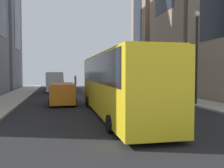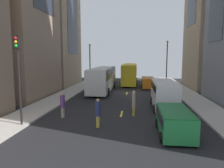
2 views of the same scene
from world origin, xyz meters
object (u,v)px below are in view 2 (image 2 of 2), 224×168
object	(u,v)px
streetcar_yellow	(130,72)
delivery_van_white	(164,92)
city_bus_white	(103,77)
pedestrian_crossing_near	(134,102)
car_orange_1	(148,82)
traffic_light_near_corner	(18,64)
pedestrian_walking_far	(98,112)
car_green_0	(174,120)
pedestrian_waiting_curb	(63,105)

from	to	relation	value
streetcar_yellow	delivery_van_white	world-z (taller)	streetcar_yellow
city_bus_white	pedestrian_crossing_near	world-z (taller)	city_bus_white
car_orange_1	traffic_light_near_corner	xyz separation A→B (m)	(-9.89, -20.01, 3.43)
car_orange_1	pedestrian_walking_far	world-z (taller)	pedestrian_walking_far
car_green_0	pedestrian_walking_far	world-z (taller)	pedestrian_walking_far
pedestrian_walking_far	delivery_van_white	bearing A→B (deg)	-23.81
city_bus_white	traffic_light_near_corner	size ratio (longest dim) A/B	1.87
car_orange_1	delivery_van_white	bearing A→B (deg)	-86.66
streetcar_yellow	car_orange_1	distance (m)	6.91
pedestrian_waiting_curb	traffic_light_near_corner	bearing A→B (deg)	32.23
car_green_0	car_orange_1	world-z (taller)	car_orange_1
pedestrian_walking_far	streetcar_yellow	bearing A→B (deg)	12.64
delivery_van_white	car_orange_1	size ratio (longest dim) A/B	1.26
city_bus_white	pedestrian_waiting_curb	world-z (taller)	city_bus_white
streetcar_yellow	pedestrian_crossing_near	world-z (taller)	streetcar_yellow
car_green_0	pedestrian_waiting_curb	bearing A→B (deg)	160.79
delivery_van_white	pedestrian_waiting_curb	bearing A→B (deg)	-153.21
delivery_van_white	car_green_0	bearing A→B (deg)	-92.14
city_bus_white	car_orange_1	size ratio (longest dim) A/B	2.44
car_orange_1	traffic_light_near_corner	world-z (taller)	traffic_light_near_corner
pedestrian_crossing_near	traffic_light_near_corner	world-z (taller)	traffic_light_near_corner
streetcar_yellow	pedestrian_waiting_curb	xyz separation A→B (m)	(-4.67, -23.65, -1.04)
pedestrian_waiting_curb	pedestrian_crossing_near	size ratio (longest dim) A/B	0.97
car_green_0	pedestrian_crossing_near	distance (m)	4.79
pedestrian_crossing_near	traffic_light_near_corner	distance (m)	9.21
car_green_0	car_orange_1	distance (m)	20.44
city_bus_white	traffic_light_near_corner	bearing A→B (deg)	-101.39
pedestrian_crossing_near	traffic_light_near_corner	size ratio (longest dim) A/B	0.34
car_orange_1	pedestrian_crossing_near	bearing A→B (deg)	-97.21
delivery_van_white	traffic_light_near_corner	bearing A→B (deg)	-147.69
pedestrian_crossing_near	car_green_0	bearing A→B (deg)	54.50
car_green_0	city_bus_white	bearing A→B (deg)	113.39
pedestrian_waiting_curb	pedestrian_crossing_near	bearing A→B (deg)	175.09
pedestrian_waiting_curb	pedestrian_crossing_near	world-z (taller)	pedestrian_crossing_near
city_bus_white	streetcar_yellow	distance (m)	10.61
pedestrian_crossing_near	traffic_light_near_corner	bearing A→B (deg)	-43.40
city_bus_white	car_orange_1	xyz separation A→B (m)	(6.65, 3.90, -1.03)
pedestrian_walking_far	pedestrian_crossing_near	bearing A→B (deg)	-21.10
city_bus_white	streetcar_yellow	xyz separation A→B (m)	(3.58, 9.98, 0.12)
pedestrian_walking_far	pedestrian_crossing_near	world-z (taller)	pedestrian_crossing_near
streetcar_yellow	pedestrian_walking_far	world-z (taller)	streetcar_yellow
delivery_van_white	pedestrian_crossing_near	size ratio (longest dim) A/B	2.81
pedestrian_crossing_near	city_bus_white	bearing A→B (deg)	-138.06
city_bus_white	traffic_light_near_corner	xyz separation A→B (m)	(-3.25, -16.11, 2.40)
pedestrian_waiting_curb	pedestrian_crossing_near	distance (m)	5.78
pedestrian_crossing_near	delivery_van_white	bearing A→B (deg)	159.66
delivery_van_white	pedestrian_walking_far	bearing A→B (deg)	-129.62
delivery_van_white	pedestrian_walking_far	distance (m)	8.27
car_green_0	delivery_van_white	bearing A→B (deg)	87.86
pedestrian_waiting_curb	traffic_light_near_corner	world-z (taller)	traffic_light_near_corner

